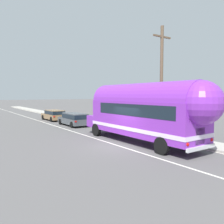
{
  "coord_description": "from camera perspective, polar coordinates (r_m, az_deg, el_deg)",
  "views": [
    {
      "loc": [
        -8.62,
        -11.76,
        3.32
      ],
      "look_at": [
        2.03,
        3.75,
        1.9
      ],
      "focal_mm": 36.46,
      "sensor_mm": 36.0,
      "label": 1
    }
  ],
  "objects": [
    {
      "name": "ground_plane",
      "position": [
        14.96,
        1.76,
        -8.51
      ],
      "size": [
        300.0,
        300.0,
        0.0
      ],
      "primitive_type": "plane",
      "color": "#565454"
    },
    {
      "name": "car_lead",
      "position": [
        24.75,
        -9.48,
        -1.59
      ],
      "size": [
        1.94,
        4.59,
        1.37
      ],
      "color": "#474C51",
      "rests_on": "ground"
    },
    {
      "name": "utility_pole",
      "position": [
        17.93,
        12.28,
        7.75
      ],
      "size": [
        1.8,
        0.24,
        8.5
      ],
      "color": "brown",
      "rests_on": "ground"
    },
    {
      "name": "sidewalk_slab",
      "position": [
        25.75,
        -2.87,
        -2.93
      ],
      "size": [
        2.16,
        90.0,
        0.15
      ],
      "primitive_type": "cube",
      "color": "#ADA89E",
      "rests_on": "ground"
    },
    {
      "name": "lane_markings",
      "position": [
        26.12,
        -10.92,
        -3.05
      ],
      "size": [
        3.8,
        80.0,
        0.01
      ],
      "color": "silver",
      "rests_on": "ground"
    },
    {
      "name": "car_second",
      "position": [
        30.42,
        -14.35,
        -0.59
      ],
      "size": [
        1.94,
        4.55,
        1.37
      ],
      "color": "olive",
      "rests_on": "ground"
    },
    {
      "name": "painted_bus",
      "position": [
        15.41,
        8.41,
        0.49
      ],
      "size": [
        2.65,
        11.61,
        4.12
      ],
      "color": "purple",
      "rests_on": "ground"
    }
  ]
}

